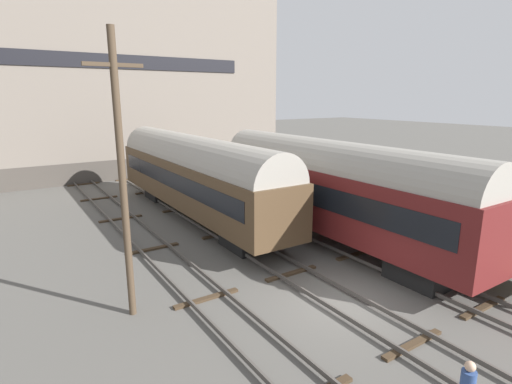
{
  "coord_description": "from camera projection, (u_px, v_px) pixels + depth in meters",
  "views": [
    {
      "loc": [
        -9.86,
        -9.4,
        7.39
      ],
      "look_at": [
        2.0,
        8.85,
        2.2
      ],
      "focal_mm": 28.0,
      "sensor_mm": 36.0,
      "label": 1
    }
  ],
  "objects": [
    {
      "name": "track_left",
      "position": [
        249.0,
        335.0,
        12.45
      ],
      "size": [
        2.6,
        60.0,
        0.26
      ],
      "color": "#4C4742",
      "rests_on": "ground"
    },
    {
      "name": "train_car_brown",
      "position": [
        194.0,
        172.0,
        24.33
      ],
      "size": [
        3.14,
        18.46,
        5.16
      ],
      "color": "black",
      "rests_on": "ground"
    },
    {
      "name": "track_right",
      "position": [
        411.0,
        275.0,
        16.7
      ],
      "size": [
        2.6,
        60.0,
        0.26
      ],
      "color": "#4C4742",
      "rests_on": "ground"
    },
    {
      "name": "train_car_maroon",
      "position": [
        331.0,
        186.0,
        20.06
      ],
      "size": [
        2.93,
        16.47,
        5.33
      ],
      "color": "black",
      "rests_on": "ground"
    },
    {
      "name": "warehouse_building",
      "position": [
        94.0,
        76.0,
        39.49
      ],
      "size": [
        35.19,
        13.14,
        18.86
      ],
      "color": "#46403A",
      "rests_on": "ground"
    },
    {
      "name": "utility_pole",
      "position": [
        122.0,
        176.0,
        12.84
      ],
      "size": [
        1.8,
        0.24,
        9.48
      ],
      "color": "#473828",
      "rests_on": "ground"
    },
    {
      "name": "bench",
      "position": [
        407.0,
        219.0,
        19.51
      ],
      "size": [
        1.4,
        0.4,
        0.91
      ],
      "color": "#2D4C33",
      "rests_on": "station_platform"
    },
    {
      "name": "ground_plane",
      "position": [
        342.0,
        304.0,
        14.61
      ],
      "size": [
        200.0,
        200.0,
        0.0
      ],
      "primitive_type": "plane",
      "color": "#56544F"
    },
    {
      "name": "station_platform",
      "position": [
        422.0,
        233.0,
        19.19
      ],
      "size": [
        2.86,
        11.94,
        1.1
      ],
      "color": "#8C704C",
      "rests_on": "ground"
    },
    {
      "name": "track_middle",
      "position": [
        342.0,
        301.0,
        14.58
      ],
      "size": [
        2.6,
        60.0,
        0.26
      ],
      "color": "#4C4742",
      "rests_on": "ground"
    }
  ]
}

